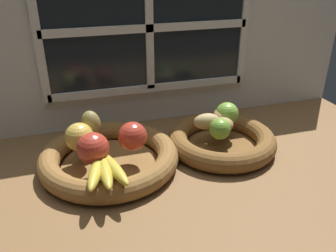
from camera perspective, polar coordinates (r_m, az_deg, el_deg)
ground_plane at (r=95.43cm, az=1.46°, el=-6.81°), size 140.00×90.00×3.00cm
back_wall at (r=110.93cm, az=-3.36°, el=14.42°), size 140.00×4.60×55.00cm
fruit_bowl_left at (r=93.13cm, az=-9.63°, el=-5.15°), size 36.63×36.63×5.58cm
fruit_bowl_right at (r=101.25cm, az=8.82°, el=-2.34°), size 31.05×31.05×5.58cm
apple_red_front at (r=84.18cm, az=-12.22°, el=-3.62°), size 7.78×7.78×7.78cm
apple_red_right at (r=88.50cm, az=-5.85°, el=-1.68°), size 7.44×7.44×7.44cm
apple_golden_left at (r=90.63cm, az=-14.40°, el=-1.76°), size 7.33×7.33×7.33cm
pear_brown at (r=95.77cm, az=-12.64°, el=0.23°), size 7.83×7.97×7.96cm
banana_bunch_front at (r=80.62cm, az=-10.36°, el=-6.94°), size 10.57×16.63×2.84cm
potato_large at (r=98.98cm, az=9.02°, el=0.20°), size 7.61×7.44×4.07cm
potato_back at (r=103.27cm, az=9.01°, el=1.68°), size 8.84×9.42×5.16cm
potato_oblong at (r=99.76cm, az=6.39°, el=0.77°), size 8.12×5.32×4.65cm
lime_near at (r=94.29cm, az=8.62°, el=-0.55°), size 5.85×5.85×5.85cm
lime_far at (r=102.95cm, az=9.69°, el=2.03°), size 6.74×6.74×6.74cm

